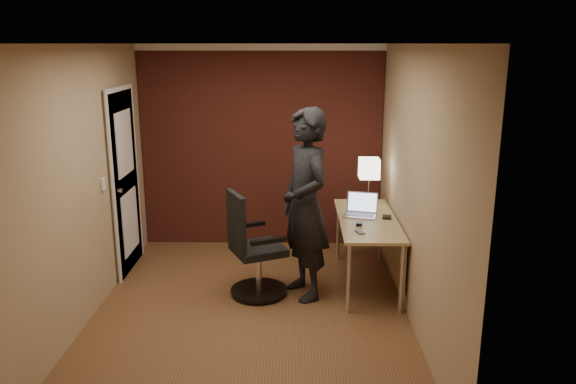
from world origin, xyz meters
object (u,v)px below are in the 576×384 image
(desk_lamp, at_px, (369,169))
(wallet, at_px, (387,217))
(mouse, at_px, (359,224))
(person, at_px, (305,205))
(desk, at_px, (374,230))
(office_chair, at_px, (252,252))
(laptop, at_px, (361,209))
(phone, at_px, (360,232))

(desk_lamp, bearing_deg, wallet, -74.80)
(mouse, distance_m, person, 0.59)
(desk, height_order, wallet, wallet)
(mouse, bearing_deg, person, -164.24)
(desk, distance_m, office_chair, 1.31)
(wallet, xyz_separation_m, person, (-0.86, -0.30, 0.22))
(laptop, bearing_deg, person, -145.00)
(desk_lamp, relative_size, mouse, 5.35)
(laptop, bearing_deg, phone, -97.38)
(office_chair, bearing_deg, phone, -7.47)
(phone, xyz_separation_m, office_chair, (-1.06, 0.14, -0.26))
(desk, height_order, phone, phone)
(desk_lamp, xyz_separation_m, person, (-0.72, -0.80, -0.19))
(mouse, distance_m, office_chair, 1.12)
(wallet, bearing_deg, laptop, 154.39)
(laptop, relative_size, person, 0.20)
(phone, height_order, wallet, wallet)
(office_chair, height_order, person, person)
(mouse, relative_size, wallet, 0.91)
(desk, distance_m, phone, 0.52)
(desk, bearing_deg, wallet, 5.41)
(desk, bearing_deg, person, -158.37)
(laptop, height_order, wallet, laptop)
(laptop, bearing_deg, mouse, -99.35)
(desk, xyz_separation_m, office_chair, (-1.26, -0.32, -0.13))
(laptop, bearing_deg, desk_lamp, 72.62)
(wallet, bearing_deg, mouse, -142.98)
(desk, height_order, desk_lamp, desk_lamp)
(office_chair, bearing_deg, desk, 14.16)
(desk_lamp, distance_m, laptop, 0.53)
(laptop, distance_m, mouse, 0.37)
(mouse, bearing_deg, wallet, 45.91)
(laptop, xyz_separation_m, office_chair, (-1.14, -0.45, -0.32))
(wallet, bearing_deg, desk, -174.59)
(desk, distance_m, person, 0.86)
(person, bearing_deg, desk, 86.65)
(desk, xyz_separation_m, person, (-0.73, -0.29, 0.36))
(phone, bearing_deg, desk, 46.80)
(desk_lamp, height_order, mouse, desk_lamp)
(laptop, distance_m, wallet, 0.29)
(laptop, bearing_deg, wallet, -25.61)
(wallet, height_order, person, person)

